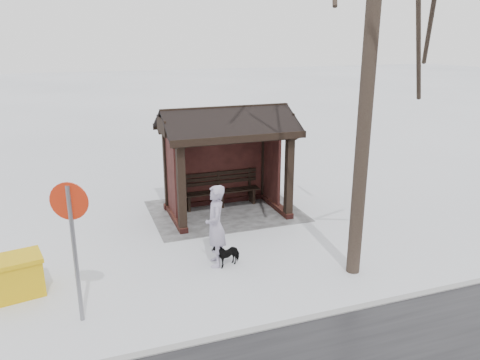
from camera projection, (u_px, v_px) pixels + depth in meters
name	position (u px, v px, depth m)	size (l,w,h in m)	color
ground	(227.00, 213.00, 13.46)	(120.00, 120.00, 0.00)	silver
kerb	(321.00, 316.00, 8.51)	(120.00, 0.15, 0.06)	gray
trampled_patch	(225.00, 211.00, 13.64)	(4.20, 3.20, 0.02)	gray
bus_shelter	(225.00, 139.00, 12.97)	(3.60, 2.40, 3.09)	#3C1815
pedestrian	(216.00, 226.00, 10.21)	(0.67, 0.44, 1.85)	#9A92AB
dog	(226.00, 254.00, 10.38)	(0.29, 0.63, 0.53)	black
grit_bin	(14.00, 277.00, 9.09)	(1.19, 0.92, 0.82)	#CCA00C
road_sign	(72.00, 224.00, 7.89)	(0.62, 0.29, 2.59)	slate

